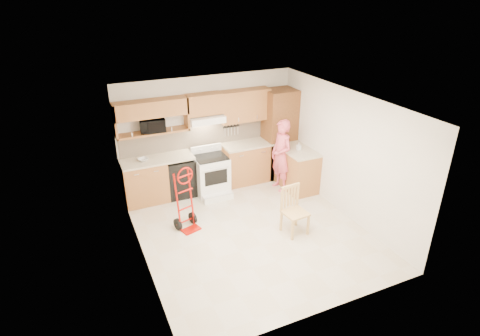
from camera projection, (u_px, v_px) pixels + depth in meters
floor at (251, 231)px, 7.48m from camera, size 4.00×4.50×0.02m
ceiling at (253, 101)px, 6.40m from camera, size 4.00×4.50×0.02m
wall_back at (208, 131)px, 8.81m from camera, size 4.00×0.02×2.50m
wall_front at (328, 241)px, 5.07m from camera, size 4.00×0.02×2.50m
wall_left at (136, 194)px, 6.20m from camera, size 0.02×4.50×2.50m
wall_right at (344, 153)px, 7.68m from camera, size 0.02×4.50×2.50m
backsplash at (208, 134)px, 8.81m from camera, size 3.92×0.03×0.55m
lower_cab_left at (145, 182)px, 8.32m from camera, size 0.90×0.60×0.90m
dishwasher at (179, 177)px, 8.61m from camera, size 0.60×0.60×0.85m
lower_cab_right at (247, 163)px, 9.20m from camera, size 1.14×0.60×0.90m
countertop_left at (157, 159)px, 8.23m from camera, size 1.50×0.63×0.04m
countertop_right at (247, 144)px, 9.00m from camera, size 1.14×0.63×0.04m
cab_return_right at (297, 170)px, 8.86m from camera, size 0.60×1.00×0.90m
countertop_return at (298, 151)px, 8.66m from camera, size 0.63×1.00×0.04m
pantry_tall at (279, 134)px, 9.25m from camera, size 0.70×0.60×2.10m
upper_cab_left at (151, 108)px, 7.89m from camera, size 1.50×0.33×0.34m
upper_shelf_mw at (153, 132)px, 8.11m from camera, size 1.50×0.33×0.04m
upper_cab_center at (204, 104)px, 8.32m from camera, size 0.76×0.33×0.44m
upper_cab_right at (245, 105)px, 8.74m from camera, size 1.14×0.33×0.70m
range_hood at (206, 119)px, 8.40m from camera, size 0.76×0.46×0.14m
knife_strip at (231, 129)px, 8.97m from camera, size 0.40×0.05×0.29m
microwave at (152, 125)px, 8.04m from camera, size 0.53×0.39×0.28m
range at (212, 173)px, 8.57m from camera, size 0.70×0.92×1.04m
person at (281, 155)px, 8.68m from camera, size 0.43×0.62×1.63m
hand_truck at (187, 202)px, 7.30m from camera, size 0.56×0.53×1.16m
dining_chair at (295, 211)px, 7.23m from camera, size 0.45×0.49×0.92m
soap_bottle at (299, 146)px, 8.61m from camera, size 0.08×0.09×0.17m
bowl at (143, 160)px, 8.10m from camera, size 0.27×0.27×0.05m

